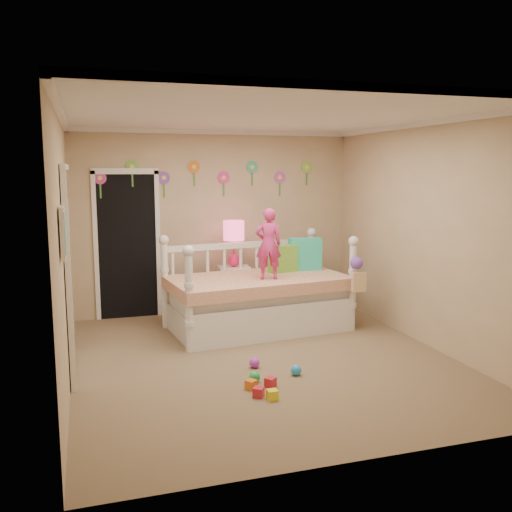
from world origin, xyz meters
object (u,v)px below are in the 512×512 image
object	(u,v)px
daybed	(258,282)
nightstand	(234,291)
child	(268,244)
table_lamp	(234,236)

from	to	relation	value
daybed	nightstand	world-z (taller)	daybed
child	table_lamp	world-z (taller)	child
daybed	table_lamp	bearing A→B (deg)	93.40
daybed	nightstand	xyz separation A→B (m)	(-0.13, 0.72, -0.27)
child	nightstand	distance (m)	1.22
child	nightstand	xyz separation A→B (m)	(-0.20, 0.92, -0.78)
child	nightstand	size ratio (longest dim) A/B	1.25
daybed	nightstand	bearing A→B (deg)	93.40
daybed	nightstand	size ratio (longest dim) A/B	3.22
daybed	child	bearing A→B (deg)	-75.72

